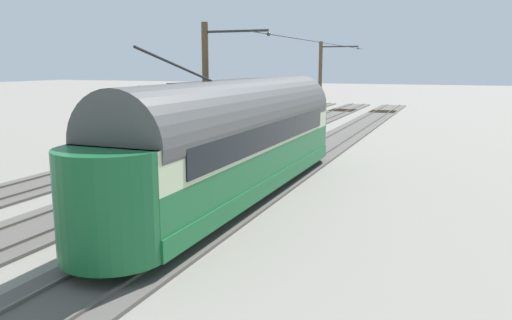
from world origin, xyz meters
The scene contains 10 objects.
ground_plane centered at (0.00, 0.00, 0.00)m, with size 220.00×220.00×0.00m, color gray.
track_streetcar_siding centered at (-4.19, -0.31, 0.05)m, with size 2.80×80.00×0.18m.
track_adjacent_siding centered at (0.00, -0.31, 0.05)m, with size 2.80×80.00×0.18m.
track_third_siding centered at (4.19, -0.31, 0.05)m, with size 2.80×80.00×0.18m.
vintage_streetcar centered at (-4.19, 5.94, 2.26)m, with size 2.65×17.23×5.08m.
boxcar_adjacent centered at (0.00, -1.69, 2.16)m, with size 2.96×11.42×3.85m.
catenary_pole_foreground centered at (-1.46, -15.96, 3.44)m, with size 3.05×0.28×6.55m.
catenary_pole_mid_near centered at (-1.46, 3.11, 3.44)m, with size 3.05×0.28×6.55m.
overhead_wire_run centered at (-4.09, -7.12, 6.01)m, with size 2.84×23.06×0.18m.
track_end_bumper centered at (0.00, -10.25, 0.40)m, with size 1.80×0.60×0.80m, color #B2A519.
Camera 1 is at (-11.38, 22.50, 4.81)m, focal length 35.73 mm.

